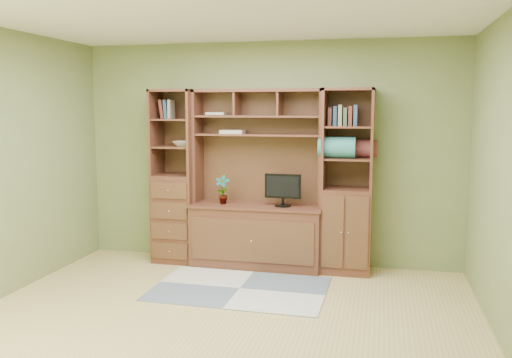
% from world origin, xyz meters
% --- Properties ---
extents(room, '(4.60, 4.10, 2.64)m').
position_xyz_m(room, '(0.00, 0.00, 1.30)').
color(room, tan).
rests_on(room, ground).
extents(center_hutch, '(1.54, 0.53, 2.05)m').
position_xyz_m(center_hutch, '(-0.08, 1.73, 1.02)').
color(center_hutch, '#542B1D').
rests_on(center_hutch, ground).
extents(left_tower, '(0.50, 0.45, 2.05)m').
position_xyz_m(left_tower, '(-1.08, 1.77, 1.02)').
color(left_tower, '#542B1D').
rests_on(left_tower, ground).
extents(right_tower, '(0.55, 0.45, 2.05)m').
position_xyz_m(right_tower, '(0.95, 1.77, 1.02)').
color(right_tower, '#542B1D').
rests_on(right_tower, ground).
extents(rug, '(1.76, 1.19, 0.01)m').
position_xyz_m(rug, '(-0.06, 0.90, 0.01)').
color(rug, '#95999A').
rests_on(rug, ground).
extents(monitor, '(0.42, 0.21, 0.51)m').
position_xyz_m(monitor, '(0.24, 1.70, 0.98)').
color(monitor, black).
rests_on(monitor, center_hutch).
extents(orchid, '(0.18, 0.12, 0.34)m').
position_xyz_m(orchid, '(-0.47, 1.70, 0.90)').
color(orchid, '#A75338').
rests_on(orchid, center_hutch).
extents(magazines, '(0.27, 0.20, 0.04)m').
position_xyz_m(magazines, '(-0.38, 1.82, 1.56)').
color(magazines, '#B7A99C').
rests_on(magazines, center_hutch).
extents(bowl, '(0.24, 0.24, 0.06)m').
position_xyz_m(bowl, '(-0.97, 1.77, 1.42)').
color(bowl, beige).
rests_on(bowl, left_tower).
extents(blanket_teal, '(0.40, 0.23, 0.23)m').
position_xyz_m(blanket_teal, '(0.83, 1.73, 1.41)').
color(blanket_teal, teal).
rests_on(blanket_teal, right_tower).
extents(blanket_red, '(0.36, 0.20, 0.20)m').
position_xyz_m(blanket_red, '(1.09, 1.85, 1.39)').
color(blanket_red, brown).
rests_on(blanket_red, right_tower).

